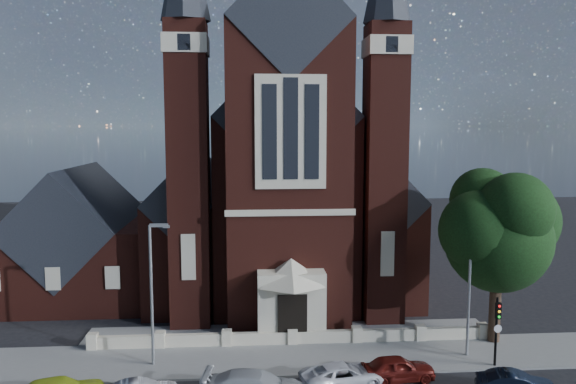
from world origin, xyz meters
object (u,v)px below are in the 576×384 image
church (278,185)px  street_tree (502,233)px  street_lamp_right (471,280)px  car_white_suv (343,375)px  parish_hall (79,245)px  traffic_signal (497,323)px  car_dark_red (398,368)px  street_lamp_left (153,286)px

church → street_tree: 21.38m
street_lamp_right → car_white_suv: 9.45m
street_lamp_right → car_white_suv: street_lamp_right is taller
parish_hall → car_white_suv: bearing=-43.5°
traffic_signal → car_dark_red: (-5.83, -1.14, -1.92)m
church → street_lamp_left: bearing=-112.7°
street_lamp_right → street_tree: bearing=34.3°
parish_hall → street_lamp_left: parish_hall is taller
parish_hall → street_tree: bearing=-23.3°
street_lamp_left → traffic_signal: 19.08m
parish_hall → street_lamp_right: (26.09, -14.00, 0.59)m
church → street_tree: church is taller
street_tree → car_white_suv: (-10.45, -4.90, -6.35)m
parish_hall → traffic_signal: parish_hall is taller
church → street_lamp_left: 20.84m
street_tree → traffic_signal: 5.70m
traffic_signal → street_lamp_right: bearing=120.0°
street_tree → car_dark_red: street_tree is taller
church → parish_hall: church is taller
car_white_suv → traffic_signal: bearing=-93.5°
church → street_lamp_right: bearing=-62.0°
traffic_signal → car_white_suv: traffic_signal is taller
car_white_suv → street_lamp_left: bearing=58.5°
parish_hall → car_white_suv: size_ratio=2.77×
street_lamp_right → car_dark_red: bearing=-151.1°
car_white_suv → street_lamp_right: bearing=-82.0°
street_tree → street_lamp_left: 20.71m
street_lamp_left → traffic_signal: street_lamp_left is taller
church → car_white_suv: church is taller
street_tree → traffic_signal: street_tree is taller
car_white_suv → car_dark_red: 3.06m
parish_hall → street_tree: street_tree is taller
street_lamp_right → car_white_suv: size_ratio=1.84×
street_lamp_right → car_white_suv: (-7.95, -3.19, -3.99)m
street_tree → street_lamp_left: bearing=-175.2°
street_lamp_left → church: bearing=67.3°
street_tree → traffic_signal: bearing=-115.9°
parish_hall → traffic_signal: size_ratio=3.05×
church → parish_hall: bearing=-162.8°
street_lamp_right → car_dark_red: 6.86m
street_tree → car_dark_red: 10.69m
church → car_white_suv: size_ratio=7.92×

